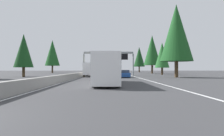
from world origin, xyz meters
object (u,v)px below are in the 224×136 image
object	(u,v)px
sedan_far_center	(125,74)
conifer_left_near	(24,51)
sedan_mid_center	(107,73)
sedan_distant_b	(102,71)
minivan_near_center	(100,70)
conifer_right_far	(152,50)
pickup_far_right	(114,70)
bus_mid_left	(106,69)
conifer_left_mid	(52,53)
box_truck_near_right	(90,69)
conifer_right_distant	(139,57)
conifer_right_mid	(162,55)
sign_gantry_overhead	(109,57)
bus_far_left	(106,68)
conifer_right_near	(176,33)

from	to	relation	value
sedan_far_center	conifer_left_near	xyz separation A→B (m)	(3.98, 21.36, 4.89)
sedan_mid_center	sedan_distant_b	distance (m)	76.03
minivan_near_center	conifer_right_far	size ratio (longest dim) A/B	0.35
pickup_far_right	conifer_right_far	distance (m)	45.35
bus_mid_left	conifer_left_mid	xyz separation A→B (m)	(44.86, 23.84, 7.06)
box_truck_near_right	conifer_right_distant	bearing A→B (deg)	-17.86
box_truck_near_right	conifer_right_mid	bearing A→B (deg)	-55.33
conifer_left_near	conifer_right_far	bearing A→B (deg)	-47.61
minivan_near_center	conifer_right_far	distance (m)	38.73
sign_gantry_overhead	sedan_mid_center	distance (m)	6.20
sedan_far_center	pickup_far_right	distance (m)	78.32
conifer_left_near	conifer_right_distant	bearing A→B (deg)	-28.05
sedan_far_center	conifer_right_mid	distance (m)	22.53
bus_far_left	conifer_right_far	bearing A→B (deg)	-17.83
minivan_near_center	conifer_right_mid	world-z (taller)	conifer_right_mid
conifer_right_far	conifer_left_near	world-z (taller)	conifer_right_far
sedan_distant_b	conifer_left_mid	world-z (taller)	conifer_left_mid
sign_gantry_overhead	bus_far_left	world-z (taller)	sign_gantry_overhead
sign_gantry_overhead	conifer_left_near	distance (m)	19.53
bus_far_left	conifer_right_mid	xyz separation A→B (m)	(35.00, -15.84, 3.98)
conifer_right_near	conifer_right_mid	world-z (taller)	conifer_right_near
bus_far_left	minivan_near_center	xyz separation A→B (m)	(84.24, 3.96, -0.77)
sign_gantry_overhead	bus_mid_left	size ratio (longest dim) A/B	1.10
sedan_mid_center	conifer_right_mid	world-z (taller)	conifer_right_mid
bus_mid_left	conifer_right_distant	xyz separation A→B (m)	(67.07, -17.85, 6.84)
box_truck_near_right	conifer_left_mid	xyz separation A→B (m)	(43.57, 20.50, 7.17)
sedan_distant_b	conifer_right_distant	size ratio (longest dim) A/B	0.31
sedan_far_center	minivan_near_center	bearing A→B (deg)	6.30
conifer_left_near	sedan_mid_center	bearing A→B (deg)	-57.96
sedan_distant_b	pickup_far_right	distance (m)	14.67
conifer_right_far	conifer_left_near	xyz separation A→B (m)	(-31.75, 34.79, -3.23)
pickup_far_right	conifer_right_mid	size ratio (longest dim) A/B	0.60
box_truck_near_right	bus_mid_left	xyz separation A→B (m)	(-1.29, -3.34, 0.11)
conifer_right_mid	conifer_left_near	xyz separation A→B (m)	(-14.18, 33.73, -0.13)
conifer_right_mid	conifer_right_far	world-z (taller)	conifer_right_far
sedan_mid_center	pickup_far_right	size ratio (longest dim) A/B	0.79
pickup_far_right	minivan_near_center	bearing A→B (deg)	145.74
pickup_far_right	conifer_right_distant	xyz separation A→B (m)	(-7.88, -14.04, 7.64)
minivan_near_center	bus_mid_left	xyz separation A→B (m)	(-64.02, -3.63, 0.77)
sign_gantry_overhead	sedan_far_center	size ratio (longest dim) A/B	2.88
sign_gantry_overhead	sedan_distant_b	bearing A→B (deg)	2.98
sedan_mid_center	pickup_far_right	bearing A→B (deg)	-3.15
sedan_far_center	minivan_near_center	distance (m)	67.81
bus_far_left	conifer_left_mid	distance (m)	69.78
conifer_right_far	conifer_right_distant	world-z (taller)	conifer_right_far
bus_mid_left	pickup_far_right	bearing A→B (deg)	-2.91
sedan_mid_center	sign_gantry_overhead	bearing A→B (deg)	-173.96
conifer_right_mid	conifer_right_far	distance (m)	17.88
bus_far_left	bus_mid_left	world-z (taller)	same
minivan_near_center	conifer_left_mid	distance (m)	28.93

